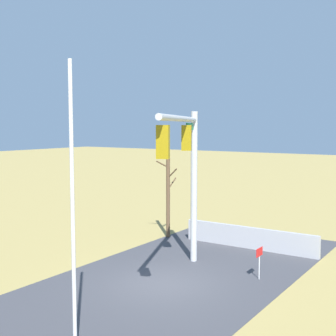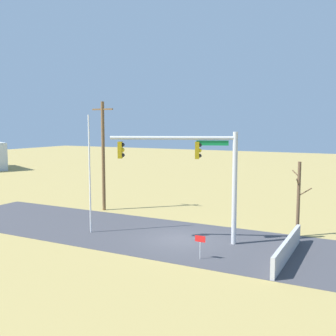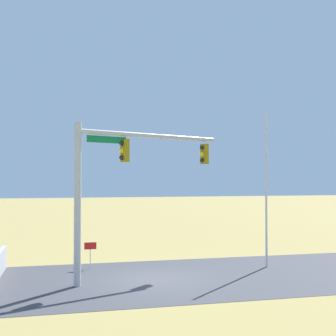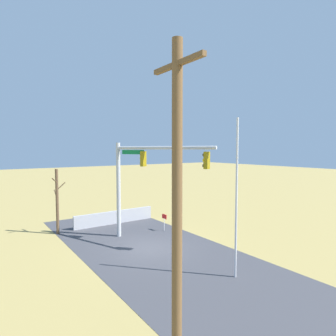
{
  "view_description": "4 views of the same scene",
  "coord_description": "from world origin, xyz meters",
  "px_view_note": "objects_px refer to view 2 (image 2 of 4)",
  "views": [
    {
      "loc": [
        -13.75,
        -9.39,
        5.84
      ],
      "look_at": [
        -0.12,
        -0.31,
        4.33
      ],
      "focal_mm": 49.59,
      "sensor_mm": 36.0,
      "label": 1
    },
    {
      "loc": [
        10.1,
        -21.12,
        6.81
      ],
      "look_at": [
        -0.34,
        -0.92,
        4.35
      ],
      "focal_mm": 42.98,
      "sensor_mm": 36.0,
      "label": 2
    },
    {
      "loc": [
        3.71,
        18.16,
        4.2
      ],
      "look_at": [
        -1.01,
        -1.66,
        4.68
      ],
      "focal_mm": 47.33,
      "sensor_mm": 36.0,
      "label": 3
    },
    {
      "loc": [
        -14.49,
        8.79,
        6.0
      ],
      "look_at": [
        -1.21,
        -0.53,
        4.9
      ],
      "focal_mm": 30.44,
      "sensor_mm": 36.0,
      "label": 4
    }
  ],
  "objects_px": {
    "utility_pole": "(103,154)",
    "open_sign": "(200,242)",
    "signal_mast": "(200,165)",
    "bare_tree": "(298,198)",
    "flagpole": "(90,174)"
  },
  "relations": [
    {
      "from": "utility_pole",
      "to": "open_sign",
      "type": "xyz_separation_m",
      "value": [
        11.44,
        -7.43,
        -3.56
      ]
    },
    {
      "from": "signal_mast",
      "to": "utility_pole",
      "type": "height_order",
      "value": "utility_pole"
    },
    {
      "from": "bare_tree",
      "to": "open_sign",
      "type": "relative_size",
      "value": 3.77
    },
    {
      "from": "utility_pole",
      "to": "bare_tree",
      "type": "height_order",
      "value": "utility_pole"
    },
    {
      "from": "bare_tree",
      "to": "signal_mast",
      "type": "bearing_deg",
      "value": -139.68
    },
    {
      "from": "flagpole",
      "to": "utility_pole",
      "type": "distance_m",
      "value": 6.79
    },
    {
      "from": "signal_mast",
      "to": "open_sign",
      "type": "relative_size",
      "value": 5.51
    },
    {
      "from": "bare_tree",
      "to": "open_sign",
      "type": "bearing_deg",
      "value": -119.08
    },
    {
      "from": "flagpole",
      "to": "open_sign",
      "type": "bearing_deg",
      "value": -10.74
    },
    {
      "from": "signal_mast",
      "to": "utility_pole",
      "type": "xyz_separation_m",
      "value": [
        -10.34,
        4.89,
        -0.04
      ]
    },
    {
      "from": "signal_mast",
      "to": "utility_pole",
      "type": "relative_size",
      "value": 0.78
    },
    {
      "from": "utility_pole",
      "to": "bare_tree",
      "type": "relative_size",
      "value": 1.87
    },
    {
      "from": "open_sign",
      "to": "utility_pole",
      "type": "bearing_deg",
      "value": 146.99
    },
    {
      "from": "signal_mast",
      "to": "bare_tree",
      "type": "height_order",
      "value": "signal_mast"
    },
    {
      "from": "utility_pole",
      "to": "open_sign",
      "type": "height_order",
      "value": "utility_pole"
    }
  ]
}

